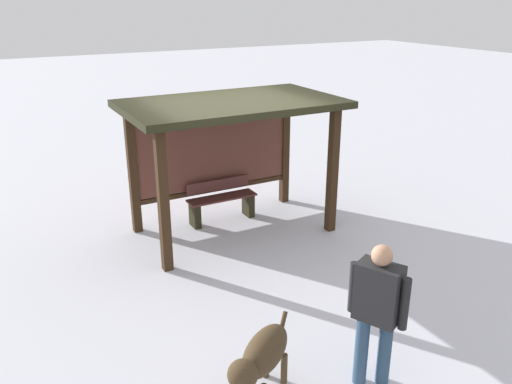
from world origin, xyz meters
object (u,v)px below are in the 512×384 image
bus_shelter (227,126)px  bench_left_inside (221,202)px  person_walking (377,306)px  dog (262,356)px

bus_shelter → bench_left_inside: bus_shelter is taller
bench_left_inside → bus_shelter: bearing=-90.0°
person_walking → dog: 1.25m
bus_shelter → bench_left_inside: bearing=90.0°
bench_left_inside → person_walking: (-0.40, -4.59, 0.58)m
bench_left_inside → dog: size_ratio=1.27×
bus_shelter → person_walking: (-0.40, -4.29, -0.87)m
dog → bus_shelter: bearing=68.8°
bus_shelter → person_walking: 4.40m
bus_shelter → bench_left_inside: 1.49m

